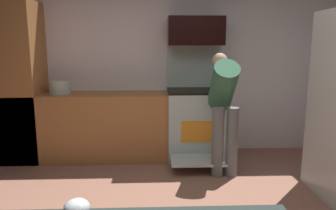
% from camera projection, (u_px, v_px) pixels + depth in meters
% --- Properties ---
extents(wall_back, '(5.20, 0.12, 2.60)m').
position_uv_depth(wall_back, '(161.00, 62.00, 4.55)').
color(wall_back, silver).
rests_on(wall_back, ground).
extents(lower_cabinet_run, '(2.40, 0.60, 0.90)m').
position_uv_depth(lower_cabinet_run, '(96.00, 126.00, 4.32)').
color(lower_cabinet_run, '#A66738').
rests_on(lower_cabinet_run, ground).
extents(cabinet_column, '(0.60, 0.60, 2.10)m').
position_uv_depth(cabinet_column, '(18.00, 83.00, 4.17)').
color(cabinet_column, '#A66738').
rests_on(cabinet_column, ground).
extents(oven_range, '(0.76, 1.05, 1.54)m').
position_uv_depth(oven_range, '(195.00, 121.00, 4.35)').
color(oven_range, '#B2C3BF').
rests_on(oven_range, ground).
extents(microwave, '(0.74, 0.38, 0.38)m').
position_uv_depth(microwave, '(196.00, 31.00, 4.22)').
color(microwave, black).
rests_on(microwave, oven_range).
extents(person_cook, '(0.31, 0.66, 1.45)m').
position_uv_depth(person_cook, '(223.00, 103.00, 3.77)').
color(person_cook, slate).
rests_on(person_cook, ground).
extents(wine_glass_near, '(0.08, 0.08, 0.15)m').
position_uv_depth(wine_glass_near, '(77.00, 210.00, 0.99)').
color(wine_glass_near, silver).
rests_on(wine_glass_near, counter_island).
extents(stock_pot, '(0.28, 0.28, 0.17)m').
position_uv_depth(stock_pot, '(60.00, 87.00, 4.20)').
color(stock_pot, '#B5C3B7').
rests_on(stock_pot, lower_cabinet_run).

